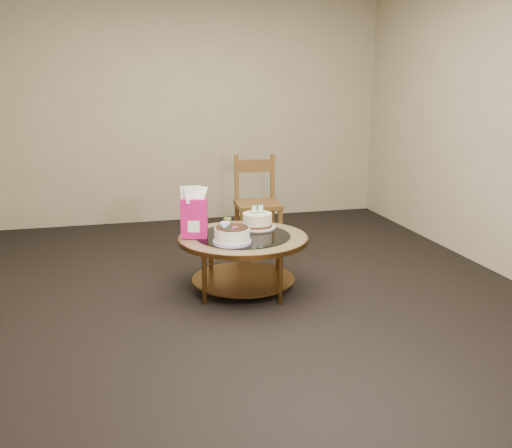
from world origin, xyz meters
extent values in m
plane|color=black|center=(0.00, 0.00, 0.00)|extent=(5.00, 5.00, 0.00)
cube|color=tan|center=(0.00, 2.50, 1.30)|extent=(4.50, 0.02, 2.60)
cube|color=tan|center=(0.00, -2.50, 1.30)|extent=(4.50, 0.02, 2.60)
cube|color=tan|center=(2.25, 0.00, 1.30)|extent=(0.02, 5.00, 2.60)
cylinder|color=brown|center=(0.35, 0.20, 0.21)|extent=(0.04, 0.04, 0.42)
cylinder|color=brown|center=(-0.20, 0.35, 0.21)|extent=(0.04, 0.04, 0.42)
cylinder|color=brown|center=(-0.35, -0.20, 0.21)|extent=(0.04, 0.04, 0.42)
cylinder|color=brown|center=(0.20, -0.35, 0.21)|extent=(0.04, 0.04, 0.42)
cylinder|color=brown|center=(0.00, 0.00, 0.10)|extent=(0.82, 0.82, 0.02)
cylinder|color=brown|center=(0.00, 0.00, 0.43)|extent=(1.02, 1.02, 0.04)
cylinder|color=olive|center=(0.00, 0.00, 0.45)|extent=(1.00, 1.00, 0.01)
cylinder|color=black|center=(0.00, 0.00, 0.45)|extent=(0.74, 0.74, 0.01)
cylinder|color=#BA9EE0|center=(-0.13, -0.19, 0.47)|extent=(0.29, 0.29, 0.02)
cylinder|color=white|center=(-0.13, -0.19, 0.52)|extent=(0.26, 0.26, 0.12)
cylinder|color=black|center=(-0.13, -0.19, 0.58)|extent=(0.25, 0.25, 0.01)
sphere|color=#BA9EE0|center=(-0.19, -0.16, 0.60)|extent=(0.05, 0.05, 0.05)
sphere|color=#BA9EE0|center=(-0.15, -0.13, 0.60)|extent=(0.04, 0.04, 0.04)
sphere|color=#BA9EE0|center=(-0.19, -0.20, 0.60)|extent=(0.04, 0.04, 0.04)
cone|color=#1C6A30|center=(-0.15, -0.17, 0.59)|extent=(0.04, 0.04, 0.02)
cone|color=#1C6A30|center=(-0.21, -0.18, 0.59)|extent=(0.04, 0.04, 0.02)
cone|color=#1C6A30|center=(-0.14, -0.12, 0.59)|extent=(0.03, 0.03, 0.02)
cone|color=#1C6A30|center=(-0.16, -0.22, 0.59)|extent=(0.04, 0.04, 0.02)
cylinder|color=white|center=(0.17, 0.20, 0.46)|extent=(0.30, 0.30, 0.01)
cylinder|color=#4C2715|center=(0.17, 0.20, 0.48)|extent=(0.25, 0.25, 0.02)
cylinder|color=#F6E7CC|center=(0.17, 0.20, 0.54)|extent=(0.24, 0.24, 0.09)
cube|color=#4FB952|center=(0.14, 0.20, 0.61)|extent=(0.05, 0.02, 0.07)
cube|color=white|center=(0.14, 0.20, 0.61)|extent=(0.04, 0.02, 0.05)
cube|color=#3D8ACF|center=(0.19, 0.21, 0.61)|extent=(0.05, 0.02, 0.07)
cube|color=white|center=(0.19, 0.21, 0.61)|extent=(0.04, 0.02, 0.05)
cube|color=#EE1683|center=(-0.38, 0.04, 0.61)|extent=(0.22, 0.15, 0.31)
cube|color=white|center=(-0.38, 0.04, 0.56)|extent=(0.12, 0.13, 0.09)
cube|color=#E1C35C|center=(-0.07, 0.26, 0.46)|extent=(0.13, 0.13, 0.01)
cylinder|color=gold|center=(-0.07, 0.26, 0.47)|extent=(0.12, 0.12, 0.01)
cylinder|color=olive|center=(-0.07, 0.26, 0.51)|extent=(0.06, 0.06, 0.06)
cylinder|color=black|center=(-0.07, 0.26, 0.55)|extent=(0.00, 0.00, 0.01)
cube|color=brown|center=(0.40, 1.07, 0.46)|extent=(0.45, 0.45, 0.04)
cube|color=brown|center=(0.21, 0.90, 0.23)|extent=(0.04, 0.04, 0.46)
cube|color=brown|center=(0.57, 0.88, 0.23)|extent=(0.04, 0.04, 0.46)
cube|color=brown|center=(0.23, 1.27, 0.23)|extent=(0.04, 0.04, 0.46)
cube|color=brown|center=(0.60, 1.24, 0.23)|extent=(0.04, 0.04, 0.46)
cube|color=brown|center=(0.23, 1.27, 0.69)|extent=(0.04, 0.04, 0.47)
cube|color=brown|center=(0.60, 1.24, 0.69)|extent=(0.04, 0.04, 0.47)
cube|color=brown|center=(0.41, 1.25, 0.81)|extent=(0.37, 0.06, 0.12)
camera|label=1|loc=(-0.98, -4.18, 1.65)|focal=40.00mm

